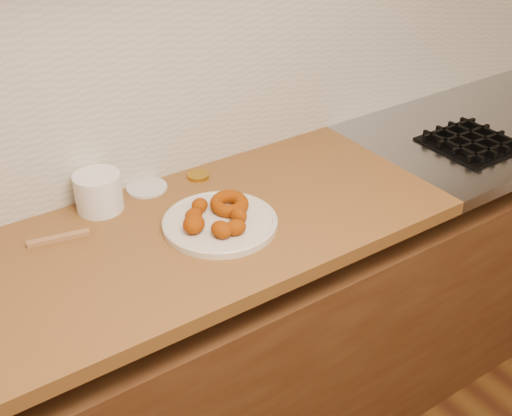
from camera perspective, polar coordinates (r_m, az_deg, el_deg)
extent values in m
cube|color=tan|center=(1.82, -6.06, 16.63)|extent=(4.00, 0.02, 2.70)
cube|color=#56381B|center=(2.07, -0.29, -11.99)|extent=(3.60, 0.60, 0.77)
cube|color=brown|center=(1.57, -20.61, -7.57)|extent=(2.30, 0.62, 0.04)
cube|color=beige|center=(1.86, -5.61, 12.09)|extent=(3.60, 0.02, 0.60)
cube|color=black|center=(2.20, 18.53, 5.46)|extent=(0.26, 0.26, 0.01)
cube|color=black|center=(2.13, 17.06, 5.26)|extent=(0.01, 0.24, 0.02)
cube|color=black|center=(2.15, 20.41, 4.87)|extent=(0.24, 0.01, 0.02)
cube|color=black|center=(2.17, 18.09, 5.63)|extent=(0.01, 0.24, 0.02)
cube|color=black|center=(2.18, 19.19, 5.50)|extent=(0.24, 0.01, 0.02)
cube|color=black|center=(2.22, 19.09, 5.98)|extent=(0.01, 0.24, 0.02)
cube|color=black|center=(2.21, 18.00, 6.11)|extent=(0.24, 0.01, 0.02)
cube|color=black|center=(2.26, 20.04, 6.32)|extent=(0.01, 0.24, 0.02)
cube|color=black|center=(2.25, 16.85, 6.70)|extent=(0.24, 0.01, 0.02)
cylinder|color=beige|center=(1.67, -3.22, -1.34)|extent=(0.30, 0.30, 0.02)
torus|color=#943A02|center=(1.70, -2.40, 0.39)|extent=(0.11, 0.11, 0.05)
ellipsoid|color=#943A02|center=(1.66, -5.55, -0.62)|extent=(0.06, 0.05, 0.04)
ellipsoid|color=#943A02|center=(1.62, -5.55, -1.44)|extent=(0.08, 0.08, 0.05)
ellipsoid|color=#943A02|center=(1.60, -3.09, -1.92)|extent=(0.05, 0.07, 0.04)
ellipsoid|color=#943A02|center=(1.60, -1.83, -1.73)|extent=(0.06, 0.06, 0.04)
ellipsoid|color=#943A02|center=(1.70, -5.03, 0.23)|extent=(0.05, 0.05, 0.04)
ellipsoid|color=#943A02|center=(1.65, -1.55, -0.66)|extent=(0.05, 0.06, 0.04)
cylinder|color=white|center=(1.77, -13.83, 1.39)|extent=(0.16, 0.16, 0.10)
cylinder|color=silver|center=(1.86, -9.68, 1.80)|extent=(0.13, 0.13, 0.01)
cylinder|color=#BA8D24|center=(1.90, -5.17, 2.89)|extent=(0.08, 0.08, 0.01)
cube|color=#A06F45|center=(1.69, -17.15, -2.58)|extent=(0.16, 0.05, 0.01)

